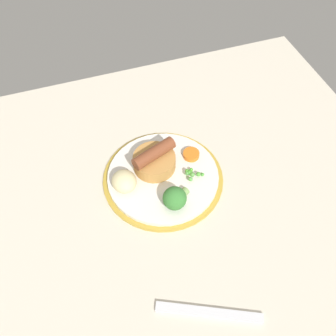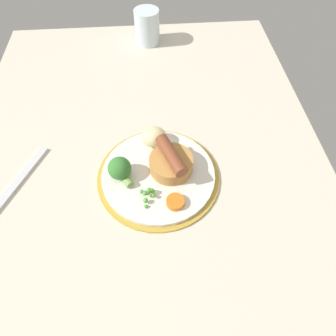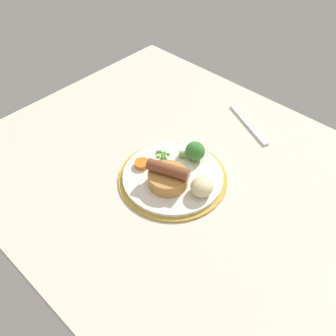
# 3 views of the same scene
# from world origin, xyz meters

# --- Properties ---
(dining_table) EXTENTS (1.10, 0.80, 0.03)m
(dining_table) POSITION_xyz_m (0.00, 0.00, 0.01)
(dining_table) COLOR beige
(dining_table) RESTS_ON ground
(dinner_plate) EXTENTS (0.25, 0.25, 0.01)m
(dinner_plate) POSITION_xyz_m (0.05, 0.03, 0.04)
(dinner_plate) COLOR #B79333
(dinner_plate) RESTS_ON dining_table
(sausage_pudding) EXTENTS (0.10, 0.09, 0.06)m
(sausage_pudding) POSITION_xyz_m (0.04, 0.06, 0.07)
(sausage_pudding) COLOR #BC8442
(sausage_pudding) RESTS_ON dinner_plate
(pea_pile) EXTENTS (0.04, 0.03, 0.02)m
(pea_pile) POSITION_xyz_m (0.11, 0.01, 0.06)
(pea_pile) COLOR green
(pea_pile) RESTS_ON dinner_plate
(broccoli_floret_far) EXTENTS (0.06, 0.05, 0.05)m
(broccoli_floret_far) POSITION_xyz_m (0.05, -0.05, 0.07)
(broccoli_floret_far) COLOR #387A33
(broccoli_floret_far) RESTS_ON dinner_plate
(potato_chunk_2) EXTENTS (0.06, 0.06, 0.04)m
(potato_chunk_2) POSITION_xyz_m (-0.03, 0.02, 0.06)
(potato_chunk_2) COLOR beige
(potato_chunk_2) RESTS_ON dinner_plate
(carrot_slice_0) EXTENTS (0.05, 0.05, 0.01)m
(carrot_slice_0) POSITION_xyz_m (0.13, 0.06, 0.05)
(carrot_slice_0) COLOR orange
(carrot_slice_0) RESTS_ON dinner_plate
(fork) EXTENTS (0.17, 0.09, 0.01)m
(fork) POSITION_xyz_m (0.04, -0.26, 0.03)
(fork) COLOR silver
(fork) RESTS_ON dining_table
(drinking_glass) EXTENTS (0.07, 0.07, 0.10)m
(drinking_glass) POSITION_xyz_m (-0.45, 0.03, 0.08)
(drinking_glass) COLOR silver
(drinking_glass) RESTS_ON dining_table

